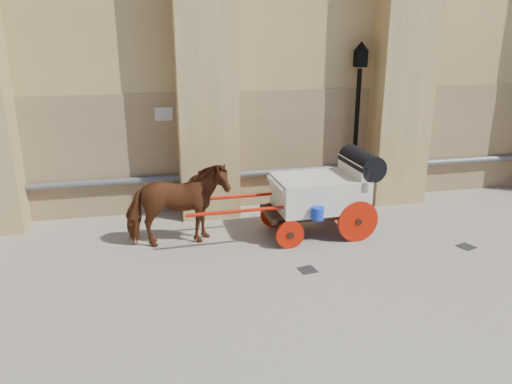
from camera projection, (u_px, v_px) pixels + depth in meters
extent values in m
plane|color=gray|center=(287.00, 274.00, 9.48)|extent=(90.00, 90.00, 0.00)
cube|color=#9A7C53|center=(318.00, 145.00, 13.28)|extent=(44.00, 0.35, 3.00)
cylinder|color=#59595B|center=(320.00, 169.00, 13.21)|extent=(42.00, 0.18, 0.18)
cube|color=beige|center=(164.00, 114.00, 11.98)|extent=(0.42, 0.04, 0.32)
imported|color=#5D2E15|center=(177.00, 206.00, 10.51)|extent=(2.19, 1.10, 1.80)
cube|color=black|center=(314.00, 210.00, 11.21)|extent=(2.29, 1.10, 0.12)
cube|color=beige|center=(319.00, 192.00, 11.11)|extent=(1.99, 1.35, 0.72)
cube|color=beige|center=(352.00, 172.00, 11.16)|extent=(0.19, 1.29, 0.57)
cube|color=beige|center=(282.00, 184.00, 10.82)|extent=(0.39, 1.14, 0.10)
cylinder|color=black|center=(361.00, 163.00, 11.14)|extent=(0.62, 1.30, 0.58)
cylinder|color=#BB1504|center=(358.00, 221.00, 10.83)|extent=(0.93, 0.09, 0.93)
cylinder|color=#BB1504|center=(335.00, 203.00, 12.01)|extent=(0.93, 0.09, 0.93)
cylinder|color=#BB1504|center=(290.00, 235.00, 10.52)|extent=(0.62, 0.08, 0.62)
cylinder|color=#BB1504|center=(273.00, 214.00, 11.70)|extent=(0.62, 0.08, 0.62)
cylinder|color=#BB1504|center=(245.00, 211.00, 10.29)|extent=(2.47, 0.15, 0.07)
cylinder|color=#BB1504|center=(236.00, 197.00, 11.14)|extent=(2.47, 0.15, 0.07)
cylinder|color=#1435CF|center=(318.00, 213.00, 10.43)|extent=(0.27, 0.27, 0.27)
cylinder|color=black|center=(356.00, 138.00, 12.93)|extent=(0.12, 0.12, 3.51)
cone|color=black|center=(352.00, 196.00, 13.42)|extent=(0.35, 0.35, 0.35)
cube|color=black|center=(361.00, 58.00, 12.31)|extent=(0.27, 0.27, 0.41)
cone|color=black|center=(361.00, 46.00, 12.22)|extent=(0.39, 0.39, 0.23)
cube|color=black|center=(308.00, 270.00, 9.64)|extent=(0.37, 0.37, 0.01)
cube|color=black|center=(466.00, 247.00, 10.68)|extent=(0.40, 0.40, 0.01)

